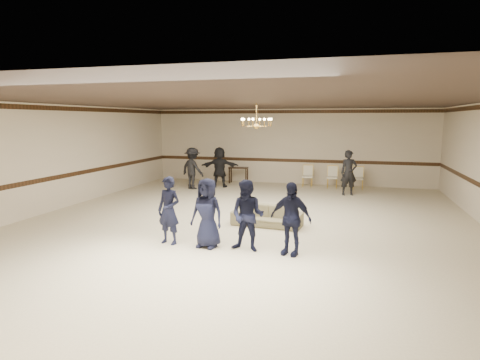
# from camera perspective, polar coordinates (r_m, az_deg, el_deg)

# --- Properties ---
(room) EXTENTS (12.01, 14.01, 3.21)m
(room) POSITION_cam_1_polar(r_m,az_deg,el_deg) (10.61, 1.05, 2.41)
(room) COLOR beige
(room) RESTS_ON ground
(chair_rail) EXTENTS (12.00, 0.02, 0.14)m
(chair_rail) POSITION_cam_1_polar(r_m,az_deg,el_deg) (17.48, 6.89, 2.78)
(chair_rail) COLOR #372010
(chair_rail) RESTS_ON wall_back
(crown_molding) EXTENTS (12.00, 0.02, 0.14)m
(crown_molding) POSITION_cam_1_polar(r_m,az_deg,el_deg) (17.40, 7.01, 9.62)
(crown_molding) COLOR #372010
(crown_molding) RESTS_ON wall_back
(chandelier) EXTENTS (0.94, 0.94, 0.89)m
(chandelier) POSITION_cam_1_polar(r_m,az_deg,el_deg) (11.52, 2.35, 9.24)
(chandelier) COLOR gold
(chandelier) RESTS_ON ceiling
(boy_a) EXTENTS (0.60, 0.45, 1.51)m
(boy_a) POSITION_cam_1_polar(r_m,az_deg,el_deg) (9.02, -10.07, -4.28)
(boy_a) COLOR black
(boy_a) RESTS_ON floor
(boy_b) EXTENTS (0.80, 0.59, 1.51)m
(boy_b) POSITION_cam_1_polar(r_m,az_deg,el_deg) (8.67, -4.69, -4.69)
(boy_b) COLOR black
(boy_b) RESTS_ON floor
(boy_c) EXTENTS (0.78, 0.64, 1.51)m
(boy_c) POSITION_cam_1_polar(r_m,az_deg,el_deg) (8.40, 1.10, -5.09)
(boy_c) COLOR black
(boy_c) RESTS_ON floor
(boy_d) EXTENTS (0.95, 0.58, 1.51)m
(boy_d) POSITION_cam_1_polar(r_m,az_deg,el_deg) (8.23, 7.20, -5.45)
(boy_d) COLOR black
(boy_d) RESTS_ON floor
(settee) EXTENTS (1.86, 0.86, 0.53)m
(settee) POSITION_cam_1_polar(r_m,az_deg,el_deg) (10.51, 3.86, -5.08)
(settee) COLOR #827656
(settee) RESTS_ON floor
(adult_left) EXTENTS (1.22, 0.97, 1.65)m
(adult_left) POSITION_cam_1_polar(r_m,az_deg,el_deg) (16.06, -6.76, 1.65)
(adult_left) COLOR black
(adult_left) RESTS_ON floor
(adult_mid) EXTENTS (1.60, 0.85, 1.65)m
(adult_mid) POSITION_cam_1_polar(r_m,az_deg,el_deg) (16.39, -2.91, 1.84)
(adult_mid) COLOR black
(adult_mid) RESTS_ON floor
(adult_right) EXTENTS (0.69, 0.56, 1.65)m
(adult_right) POSITION_cam_1_polar(r_m,az_deg,el_deg) (15.14, 15.19, 1.00)
(adult_right) COLOR black
(adult_right) RESTS_ON floor
(banquet_chair_left) EXTENTS (0.46, 0.46, 0.88)m
(banquet_chair_left) POSITION_cam_1_polar(r_m,az_deg,el_deg) (16.68, 9.54, 0.52)
(banquet_chair_left) COLOR beige
(banquet_chair_left) RESTS_ON floor
(banquet_chair_mid) EXTENTS (0.44, 0.44, 0.88)m
(banquet_chair_mid) POSITION_cam_1_polar(r_m,az_deg,el_deg) (16.60, 12.97, 0.38)
(banquet_chair_mid) COLOR beige
(banquet_chair_mid) RESTS_ON floor
(banquet_chair_right) EXTENTS (0.47, 0.47, 0.88)m
(banquet_chair_right) POSITION_cam_1_polar(r_m,az_deg,el_deg) (16.59, 16.42, 0.24)
(banquet_chair_right) COLOR beige
(banquet_chair_right) RESTS_ON floor
(console_table) EXTENTS (0.86, 0.42, 0.70)m
(console_table) POSITION_cam_1_polar(r_m,az_deg,el_deg) (17.46, -0.22, 0.69)
(console_table) COLOR black
(console_table) RESTS_ON floor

